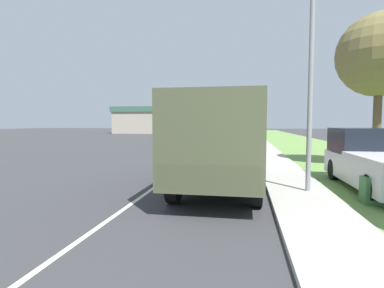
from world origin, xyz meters
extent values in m
plane|color=#38383A|center=(0.00, 40.00, 0.00)|extent=(180.00, 180.00, 0.00)
cube|color=silver|center=(0.00, 40.00, 0.00)|extent=(0.12, 120.00, 0.00)
cube|color=#ADAAA3|center=(4.50, 40.00, 0.06)|extent=(1.80, 120.00, 0.12)
cube|color=#6B9347|center=(8.90, 40.00, 0.01)|extent=(7.00, 120.00, 0.02)
cube|color=#606647|center=(2.14, 15.79, 1.58)|extent=(2.42, 2.13, 2.02)
cube|color=#4C5138|center=(2.14, 11.98, 1.72)|extent=(2.42, 5.48, 2.30)
cube|color=#606647|center=(2.14, 9.29, 0.92)|extent=(2.30, 0.10, 0.60)
cube|color=red|center=(1.23, 9.27, 1.12)|extent=(0.12, 0.06, 0.12)
cube|color=red|center=(3.04, 9.27, 1.12)|extent=(0.12, 0.06, 0.12)
cylinder|color=black|center=(1.08, 15.68, 0.54)|extent=(0.30, 1.08, 1.08)
cylinder|color=black|center=(3.19, 15.68, 0.54)|extent=(0.30, 1.08, 1.08)
cylinder|color=black|center=(1.08, 10.61, 0.54)|extent=(0.30, 1.08, 1.08)
cylinder|color=black|center=(3.19, 10.61, 0.54)|extent=(0.30, 1.08, 1.08)
cylinder|color=black|center=(1.08, 12.25, 0.54)|extent=(0.30, 1.08, 1.08)
cylinder|color=black|center=(3.19, 12.25, 0.54)|extent=(0.30, 1.08, 1.08)
cube|color=maroon|center=(1.93, 26.04, 0.53)|extent=(1.91, 4.39, 0.71)
cube|color=black|center=(1.93, 26.12, 1.25)|extent=(1.68, 1.97, 0.73)
cylinder|color=black|center=(1.08, 27.44, 0.32)|extent=(0.20, 0.64, 0.64)
cylinder|color=black|center=(2.79, 27.44, 0.32)|extent=(0.20, 0.64, 0.64)
cylinder|color=black|center=(1.08, 24.63, 0.32)|extent=(0.20, 0.64, 0.64)
cylinder|color=black|center=(2.79, 24.63, 0.32)|extent=(0.20, 0.64, 0.64)
cube|color=#336B3D|center=(1.72, 35.66, 0.49)|extent=(1.93, 4.66, 0.63)
cube|color=black|center=(1.72, 35.75, 1.14)|extent=(1.69, 2.10, 0.66)
cylinder|color=black|center=(0.86, 37.15, 0.32)|extent=(0.20, 0.64, 0.64)
cylinder|color=black|center=(2.58, 37.15, 0.32)|extent=(0.20, 0.64, 0.64)
cylinder|color=black|center=(0.86, 34.17, 0.32)|extent=(0.20, 0.64, 0.64)
cylinder|color=black|center=(2.58, 34.17, 0.32)|extent=(0.20, 0.64, 0.64)
cube|color=tan|center=(1.47, 47.08, 0.50)|extent=(1.82, 4.82, 0.65)
cube|color=black|center=(1.47, 47.17, 1.16)|extent=(1.60, 2.17, 0.68)
cylinder|color=black|center=(0.66, 48.62, 0.32)|extent=(0.20, 0.64, 0.64)
cylinder|color=black|center=(2.28, 48.62, 0.32)|extent=(0.20, 0.64, 0.64)
cylinder|color=black|center=(0.66, 45.54, 0.32)|extent=(0.20, 0.64, 0.64)
cylinder|color=black|center=(2.28, 45.54, 0.32)|extent=(0.20, 0.64, 0.64)
cube|color=silver|center=(7.04, 13.07, 0.66)|extent=(1.99, 5.09, 0.82)
cube|color=black|center=(7.04, 14.54, 1.50)|extent=(1.83, 2.14, 0.87)
cylinder|color=black|center=(6.16, 14.75, 0.40)|extent=(0.24, 0.76, 0.76)
cylinder|color=black|center=(6.16, 11.39, 0.40)|extent=(0.24, 0.76, 0.76)
cylinder|color=gray|center=(4.75, 12.16, 4.37)|extent=(0.14, 0.14, 8.50)
cylinder|color=brown|center=(9.25, 18.99, 2.16)|extent=(0.38, 0.38, 4.29)
sphere|color=olive|center=(9.25, 18.99, 5.40)|extent=(3.99, 3.99, 3.99)
cube|color=#3D7042|center=(6.20, 11.32, 0.37)|extent=(0.55, 0.45, 0.70)
cube|color=#B2A893|center=(-17.09, 66.54, 2.23)|extent=(14.32, 11.30, 4.46)
cube|color=#3D6651|center=(-17.09, 66.54, 5.01)|extent=(14.89, 11.75, 1.11)
camera|label=1|loc=(2.91, 3.00, 2.10)|focal=28.00mm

